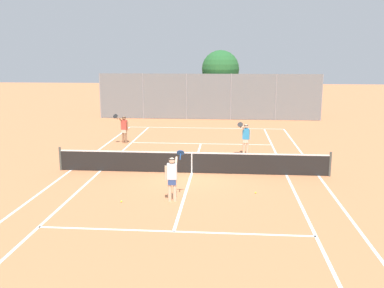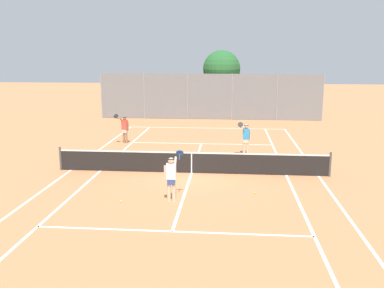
# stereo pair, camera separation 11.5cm
# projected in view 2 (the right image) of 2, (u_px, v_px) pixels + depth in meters

# --- Properties ---
(ground_plane) EXTENTS (120.00, 120.00, 0.00)m
(ground_plane) POSITION_uv_depth(u_px,v_px,m) (192.00, 173.00, 18.88)
(ground_plane) COLOR #CC7A4C
(court_line_markings) EXTENTS (11.10, 23.90, 0.01)m
(court_line_markings) POSITION_uv_depth(u_px,v_px,m) (192.00, 173.00, 18.88)
(court_line_markings) COLOR white
(court_line_markings) RESTS_ON ground
(tennis_net) EXTENTS (12.00, 0.10, 1.07)m
(tennis_net) POSITION_uv_depth(u_px,v_px,m) (192.00, 162.00, 18.77)
(tennis_net) COLOR #474C47
(tennis_net) RESTS_ON ground
(player_near_side) EXTENTS (0.65, 0.74, 1.77)m
(player_near_side) POSITION_uv_depth(u_px,v_px,m) (171.00, 176.00, 15.09)
(player_near_side) COLOR beige
(player_near_side) RESTS_ON ground
(player_far_left) EXTENTS (0.81, 0.70, 1.77)m
(player_far_left) POSITION_uv_depth(u_px,v_px,m) (125.00, 128.00, 25.11)
(player_far_left) COLOR #936B4C
(player_far_left) RESTS_ON ground
(player_far_right) EXTENTS (0.73, 0.72, 1.77)m
(player_far_right) POSITION_uv_depth(u_px,v_px,m) (246.00, 137.00, 22.21)
(player_far_right) COLOR beige
(player_far_right) RESTS_ON ground
(loose_tennis_ball_0) EXTENTS (0.07, 0.07, 0.07)m
(loose_tennis_ball_0) POSITION_uv_depth(u_px,v_px,m) (255.00, 193.00, 16.08)
(loose_tennis_ball_0) COLOR #D1DB33
(loose_tennis_ball_0) RESTS_ON ground
(loose_tennis_ball_1) EXTENTS (0.07, 0.07, 0.07)m
(loose_tennis_ball_1) POSITION_uv_depth(u_px,v_px,m) (121.00, 201.00, 15.14)
(loose_tennis_ball_1) COLOR #D1DB33
(loose_tennis_ball_1) RESTS_ON ground
(back_fence) EXTENTS (17.86, 0.08, 3.67)m
(back_fence) POSITION_uv_depth(u_px,v_px,m) (210.00, 97.00, 34.25)
(back_fence) COLOR gray
(back_fence) RESTS_ON ground
(tree_behind_left) EXTENTS (3.09, 3.09, 5.51)m
(tree_behind_left) POSITION_uv_depth(u_px,v_px,m) (221.00, 70.00, 35.42)
(tree_behind_left) COLOR brown
(tree_behind_left) RESTS_ON ground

